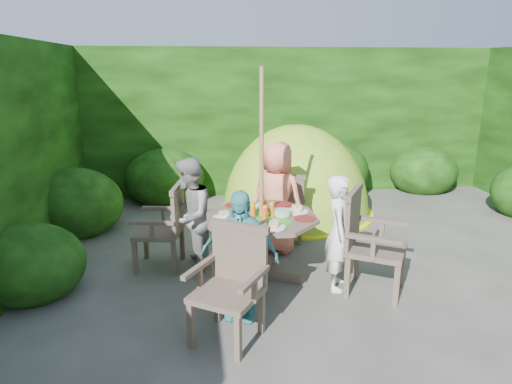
{
  "coord_description": "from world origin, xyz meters",
  "views": [
    {
      "loc": [
        -1.7,
        -4.2,
        2.21
      ],
      "look_at": [
        -1.03,
        0.63,
        0.85
      ],
      "focal_mm": 32.0,
      "sensor_mm": 36.0,
      "label": 1
    }
  ],
  "objects": [
    {
      "name": "child_back",
      "position": [
        -0.73,
        0.97,
        0.67
      ],
      "size": [
        0.79,
        0.74,
        1.35
      ],
      "primitive_type": "imported",
      "rotation": [
        0.0,
        0.0,
        2.5
      ],
      "color": "#FF8469",
      "rests_on": "ground"
    },
    {
      "name": "patio_table",
      "position": [
        -1.03,
        0.23,
        0.6
      ],
      "size": [
        1.59,
        1.59,
        0.85
      ],
      "rotation": [
        0.0,
        0.0,
        -0.39
      ],
      "color": "#46392E",
      "rests_on": "ground"
    },
    {
      "name": "garden_chair_front",
      "position": [
        -1.44,
        -0.79,
        0.49
      ],
      "size": [
        0.73,
        0.71,
        0.92
      ],
      "rotation": [
        0.0,
        0.0,
        -0.58
      ],
      "color": "#46392E",
      "rests_on": "ground"
    },
    {
      "name": "garden_chair_left",
      "position": [
        -2.05,
        0.66,
        0.49
      ],
      "size": [
        0.58,
        0.63,
        0.92
      ],
      "rotation": [
        0.0,
        0.0,
        -1.75
      ],
      "color": "#46392E",
      "rests_on": "ground"
    },
    {
      "name": "parasol_pole",
      "position": [
        -1.03,
        0.23,
        1.1
      ],
      "size": [
        0.06,
        0.06,
        2.2
      ],
      "primitive_type": "cylinder",
      "rotation": [
        0.0,
        0.0,
        -0.39
      ],
      "color": "#95633B",
      "rests_on": "ground"
    },
    {
      "name": "dome_tent",
      "position": [
        -0.18,
        2.38,
        0.0
      ],
      "size": [
        2.69,
        2.69,
        2.72
      ],
      "rotation": [
        0.0,
        0.0,
        -0.23
      ],
      "color": "#6BC225",
      "rests_on": "ground"
    },
    {
      "name": "ground",
      "position": [
        0.0,
        0.0,
        0.0
      ],
      "size": [
        60.0,
        60.0,
        0.0
      ],
      "primitive_type": "plane",
      "color": "#45433E",
      "rests_on": "ground"
    },
    {
      "name": "child_right",
      "position": [
        -0.29,
        -0.07,
        0.59
      ],
      "size": [
        0.39,
        0.49,
        1.18
      ],
      "primitive_type": "imported",
      "rotation": [
        0.0,
        0.0,
        1.29
      ],
      "color": "white",
      "rests_on": "ground"
    },
    {
      "name": "garden_chair_back",
      "position": [
        -0.6,
        1.25,
        0.47
      ],
      "size": [
        0.59,
        0.54,
        0.88
      ],
      "rotation": [
        0.0,
        0.0,
        3.01
      ],
      "color": "#46392E",
      "rests_on": "ground"
    },
    {
      "name": "child_front",
      "position": [
        -1.34,
        -0.51,
        0.6
      ],
      "size": [
        0.76,
        0.52,
        1.2
      ],
      "primitive_type": "imported",
      "rotation": [
        0.0,
        0.0,
        -0.36
      ],
      "color": "#49A6AA",
      "rests_on": "ground"
    },
    {
      "name": "hedge_enclosure",
      "position": [
        0.0,
        1.33,
        1.25
      ],
      "size": [
        9.0,
        9.0,
        2.5
      ],
      "color": "black",
      "rests_on": "ground"
    },
    {
      "name": "child_left",
      "position": [
        -1.77,
        0.53,
        0.64
      ],
      "size": [
        0.59,
        0.7,
        1.27
      ],
      "primitive_type": "imported",
      "rotation": [
        0.0,
        0.0,
        -1.76
      ],
      "color": "gray",
      "rests_on": "ground"
    },
    {
      "name": "garden_chair_right",
      "position": [
        -0.02,
        -0.17,
        0.53
      ],
      "size": [
        0.76,
        0.79,
        1.0
      ],
      "rotation": [
        0.0,
        0.0,
        1.03
      ],
      "color": "#46392E",
      "rests_on": "ground"
    }
  ]
}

